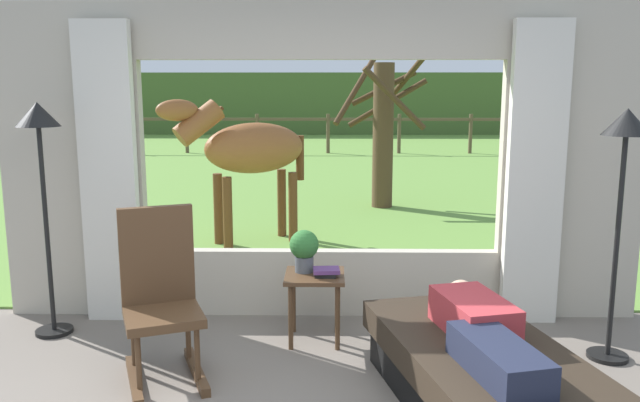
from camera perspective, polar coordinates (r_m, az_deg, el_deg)
back_wall_with_window at (r=5.19m, az=0.09°, el=3.07°), size 5.20×0.12×2.55m
curtain_panel_left at (r=5.35m, az=-18.35°, el=2.24°), size 0.44×0.10×2.40m
curtain_panel_right at (r=5.30m, az=18.65°, el=2.15°), size 0.44×0.10×2.40m
outdoor_pasture_lawn at (r=16.16m, az=0.69°, el=3.54°), size 36.00×21.68×0.02m
distant_hill_ridge at (r=25.89m, az=0.81°, el=8.71°), size 36.00×2.00×2.40m
recliner_sofa at (r=4.02m, az=13.82°, el=-14.75°), size 1.28×1.87×0.42m
reclining_person at (r=3.86m, az=14.18°, el=-10.96°), size 0.47×1.42×0.22m
rocking_chair at (r=4.34m, az=-14.05°, el=-8.20°), size 0.68×0.80×1.12m
side_table at (r=4.80m, az=-0.48°, el=-7.62°), size 0.44×0.44×0.52m
potted_plant at (r=4.78m, az=-1.43°, el=-4.23°), size 0.22×0.22×0.32m
book_stack at (r=4.70m, az=0.55°, el=-6.36°), size 0.20×0.16×0.06m
floor_lamp_left at (r=5.17m, az=-23.71°, el=4.29°), size 0.32×0.32×1.78m
floor_lamp_right at (r=4.73m, az=25.51°, el=3.39°), size 0.32×0.32×1.75m
horse at (r=7.61m, az=-6.42°, el=4.59°), size 1.74×1.21×1.73m
pasture_tree at (r=10.00m, az=5.70°, el=6.58°), size 1.52×1.41×2.48m
pasture_fence_line at (r=18.05m, az=0.73°, el=6.59°), size 16.10×0.10×1.10m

